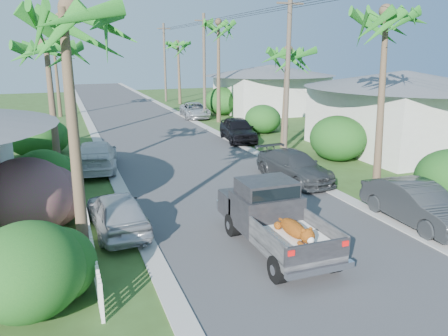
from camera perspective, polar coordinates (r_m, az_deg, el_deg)
name	(u,v)px	position (r m, az deg, el deg)	size (l,w,h in m)	color
ground	(329,276)	(12.62, 13.58, -13.58)	(120.00, 120.00, 0.00)	#2F471A
road	(149,128)	(35.15, -9.72, 5.16)	(8.00, 100.00, 0.02)	#38383A
curb_left	(93,131)	(34.62, -16.73, 4.61)	(0.60, 100.00, 0.06)	#A5A39E
curb_right	(201,125)	(36.19, -3.00, 5.67)	(0.60, 100.00, 0.06)	#A5A39E
pickup_truck	(270,214)	(13.79, 6.04, -6.04)	(1.98, 5.12, 2.06)	black
parked_car_rn	(417,204)	(16.86, 23.87, -4.31)	(1.56, 4.46, 1.47)	#2B2D2F
parked_car_rm	(294,167)	(20.79, 9.16, 0.18)	(1.90, 4.67, 1.35)	#333639
parked_car_rf	(238,130)	(29.61, 1.84, 5.04)	(1.85, 4.61, 1.57)	black
parked_car_rd	(195,110)	(40.12, -3.82, 7.51)	(2.23, 4.83, 1.34)	#BABDC2
parked_car_ln	(117,212)	(15.21, -13.81, -5.63)	(1.64, 4.08, 1.39)	#B5B6BC
parked_car_lf	(96,156)	(23.24, -16.42, 1.51)	(2.08, 5.12, 1.49)	silver
palm_l_a	(62,10)	(12.08, -20.37, 18.81)	(4.40, 4.40, 8.20)	brown
palm_l_b	(46,46)	(21.04, -22.23, 14.54)	(4.40, 4.40, 7.40)	brown
palm_l_c	(59,19)	(31.10, -20.71, 17.79)	(4.40, 4.40, 9.20)	brown
palm_l_d	(54,45)	(43.04, -21.36, 14.77)	(4.40, 4.40, 7.70)	brown
palm_r_a	(390,13)	(19.78, 20.81, 18.41)	(4.40, 4.40, 8.70)	brown
palm_r_b	(287,51)	(27.36, 8.23, 14.94)	(4.40, 4.40, 7.20)	brown
palm_r_c	(218,23)	(37.32, -0.74, 18.42)	(4.40, 4.40, 9.40)	brown
palm_r_d	(178,43)	(50.73, -6.00, 15.92)	(4.40, 4.40, 8.00)	brown
shrub_l_a	(28,270)	(11.20, -24.21, -12.08)	(2.60, 2.86, 2.20)	#124118
shrub_l_b	(26,197)	(15.80, -24.46, -3.47)	(3.00, 3.30, 2.60)	#9E165D
shrub_l_c	(43,174)	(19.70, -22.58, -0.68)	(2.40, 2.64, 2.00)	#124118
shrub_l_d	(35,136)	(27.50, -23.50, 3.88)	(3.20, 3.52, 2.40)	#124118
shrub_r_b	(338,138)	(25.05, 14.63, 3.78)	(3.00, 3.30, 2.50)	#124118
shrub_r_c	(263,119)	(32.60, 5.08, 6.39)	(2.60, 2.86, 2.10)	#124118
shrub_r_d	(222,101)	(41.89, -0.25, 8.74)	(3.20, 3.52, 2.60)	#124118
picket_fence	(86,218)	(15.54, -17.60, -6.23)	(0.10, 11.00, 1.00)	white
house_right_near	(401,114)	(28.91, 22.16, 6.57)	(8.00, 9.00, 4.80)	silver
house_right_far	(270,91)	(43.79, 5.99, 10.01)	(9.00, 8.00, 4.60)	silver
utility_pole_b	(287,76)	(25.16, 8.29, 11.86)	(1.60, 0.26, 9.00)	brown
utility_pole_c	(204,66)	(38.98, -2.60, 13.11)	(1.60, 0.26, 9.00)	brown
utility_pole_d	(165,62)	(53.44, -7.74, 13.54)	(1.60, 0.26, 9.00)	brown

